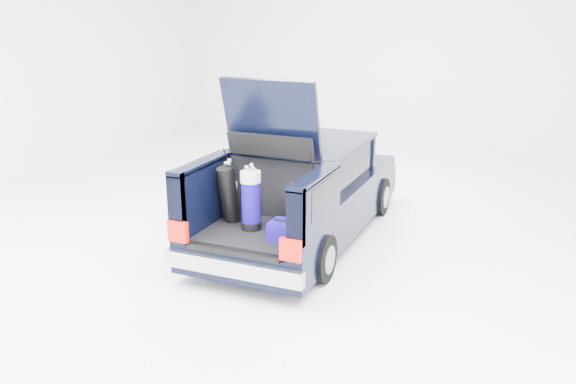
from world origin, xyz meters
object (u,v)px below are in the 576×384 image
at_px(red_suitcase, 303,208).
at_px(blue_duffel, 290,231).
at_px(black_golf_bag, 229,194).
at_px(car, 304,192).
at_px(blue_golf_bag, 251,200).

bearing_deg(red_suitcase, blue_duffel, -95.41).
relative_size(red_suitcase, black_golf_bag, 0.72).
height_order(car, black_golf_bag, car).
relative_size(red_suitcase, blue_golf_bag, 0.70).
bearing_deg(black_golf_bag, blue_golf_bag, 0.51).
height_order(blue_golf_bag, blue_duffel, blue_golf_bag).
bearing_deg(blue_golf_bag, red_suitcase, 11.45).
relative_size(blue_golf_bag, blue_duffel, 1.75).
distance_m(red_suitcase, black_golf_bag, 1.01).
bearing_deg(blue_golf_bag, blue_duffel, -28.04).
xyz_separation_m(red_suitcase, blue_duffel, (0.00, -0.44, -0.17)).
bearing_deg(car, blue_golf_bag, -93.98).
height_order(red_suitcase, blue_golf_bag, blue_golf_bag).
bearing_deg(black_golf_bag, red_suitcase, 27.05).
distance_m(car, blue_golf_bag, 1.58).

